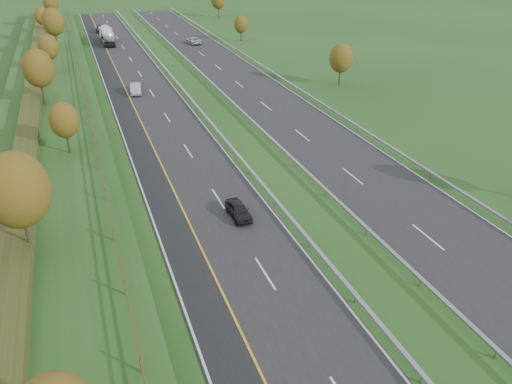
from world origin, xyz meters
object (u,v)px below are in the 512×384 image
road_tanker (107,35)px  car_oncoming (193,40)px  car_dark_near (238,210)px  car_small_far (101,29)px  car_silver_mid (136,88)px

road_tanker → car_oncoming: road_tanker is taller
car_dark_near → car_small_far: size_ratio=0.74×
road_tanker → car_dark_near: 81.33m
car_small_far → car_oncoming: size_ratio=1.01×
car_small_far → car_oncoming: car_small_far is taller
car_oncoming → car_dark_near: bearing=73.5°
car_dark_near → car_oncoming: 75.61m
car_silver_mid → road_tanker: bearing=97.7°
car_silver_mid → car_small_far: size_ratio=0.88×
road_tanker → car_silver_mid: bearing=-89.6°
road_tanker → car_small_far: (-0.29, 14.18, -1.09)m
car_dark_near → car_small_far: bearing=90.4°
car_dark_near → car_oncoming: bearing=77.4°
car_dark_near → car_small_far: car_small_far is taller
road_tanker → car_silver_mid: (0.32, -40.84, -1.09)m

